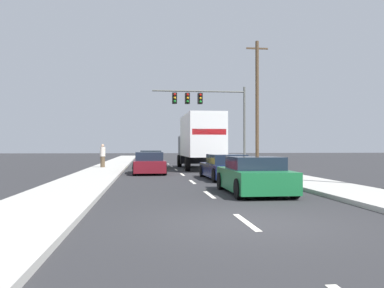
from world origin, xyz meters
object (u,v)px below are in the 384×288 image
Objects in this scene: car_navy at (225,168)px; pedestrian_near_corner at (103,156)px; utility_pole_mid at (257,102)px; car_yellow at (151,160)px; car_green at (254,176)px; car_maroon at (149,164)px; traffic_signal_mast at (203,104)px; box_truck at (200,139)px.

pedestrian_near_corner is at bearing 124.90° from car_navy.
car_navy is 0.46× the size of utility_pole_mid.
car_yellow is at bearing -171.20° from utility_pole_mid.
pedestrian_near_corner is (-12.11, -2.48, -4.29)m from utility_pole_mid.
utility_pole_mid reaches higher than pedestrian_near_corner.
car_yellow is at bearing 100.90° from car_green.
car_green is 19.93m from utility_pole_mid.
traffic_signal_mast is (4.88, 11.22, 4.80)m from car_maroon.
car_green is at bearing -93.53° from traffic_signal_mast.
car_yellow is 6.47m from car_maroon.
traffic_signal_mast is 10.98m from pedestrian_near_corner.
car_navy is at bearing 88.10° from car_green.
box_truck is at bearing -31.60° from car_yellow.
box_truck is 5.29× the size of pedestrian_near_corner.
traffic_signal_mast is (1.22, 6.88, 3.24)m from box_truck.
box_truck is at bearing 49.85° from car_maroon.
traffic_signal_mast reaches higher than pedestrian_near_corner.
utility_pole_mid reaches higher than box_truck.
utility_pole_mid reaches higher than car_yellow.
car_yellow reaches higher than car_green.
box_truck is at bearing -146.22° from utility_pole_mid.
car_navy is 16.65m from traffic_signal_mast.
box_truck is 1.89× the size of car_navy.
box_truck is 7.09m from pedestrian_near_corner.
car_green reaches higher than car_navy.
utility_pole_mid reaches higher than traffic_signal_mast.
utility_pole_mid is (5.33, 18.63, 4.66)m from car_green.
car_maroon is at bearing -58.58° from pedestrian_near_corner.
car_yellow is at bearing 148.40° from box_truck.
car_maroon is at bearing -91.72° from car_yellow.
traffic_signal_mast is at bearing 66.50° from car_maroon.
car_yellow is 1.03× the size of car_maroon.
car_navy is 0.56× the size of traffic_signal_mast.
box_truck reaches higher than car_yellow.
traffic_signal_mast is at bearing 85.85° from car_navy.
car_navy is at bearing -51.46° from car_maroon.
car_green is at bearing -67.23° from pedestrian_near_corner.
box_truck is 0.86× the size of utility_pole_mid.
car_maroon is 0.92× the size of car_navy.
pedestrian_near_corner is (-6.98, 10.01, 0.39)m from car_navy.
utility_pole_mid is at bearing 8.80° from car_yellow.
traffic_signal_mast is at bearing 139.30° from utility_pole_mid.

